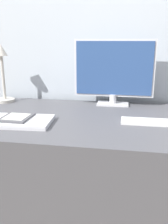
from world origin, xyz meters
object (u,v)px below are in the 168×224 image
at_px(monitor, 114,71).
at_px(desk_lamp, 3,71).
at_px(ereader, 16,117).
at_px(laptop, 19,121).
at_px(keyboard, 149,122).

height_order(monitor, desk_lamp, monitor).
distance_m(ereader, desk_lamp, 0.53).
height_order(laptop, desk_lamp, desk_lamp).
bearing_deg(desk_lamp, ereader, -56.90).
bearing_deg(keyboard, laptop, -170.07).
bearing_deg(ereader, monitor, 43.77).
relative_size(keyboard, laptop, 0.82).
distance_m(monitor, ereader, 0.69).
height_order(monitor, ereader, monitor).
distance_m(monitor, desk_lamp, 0.75).
xyz_separation_m(monitor, laptop, (-0.46, -0.47, -0.21)).
bearing_deg(laptop, keyboard, 9.93).
bearing_deg(monitor, desk_lamp, -176.78).
bearing_deg(ereader, laptop, -37.44).
distance_m(laptop, desk_lamp, 0.55).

